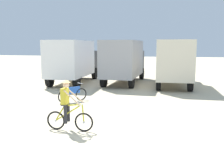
# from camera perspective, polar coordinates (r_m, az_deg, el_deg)

# --- Properties ---
(ground_plane) EXTENTS (120.00, 120.00, 0.00)m
(ground_plane) POSITION_cam_1_polar(r_m,az_deg,el_deg) (9.60, -3.01, -9.81)
(ground_plane) COLOR beige
(box_truck_avon_van) EXTENTS (2.55, 6.81, 3.35)m
(box_truck_avon_van) POSITION_cam_1_polar(r_m,az_deg,el_deg) (21.05, -8.43, 5.30)
(box_truck_avon_van) COLOR white
(box_truck_avon_van) RESTS_ON ground
(box_truck_grey_hauler) EXTENTS (2.59, 6.82, 3.35)m
(box_truck_grey_hauler) POSITION_cam_1_polar(r_m,az_deg,el_deg) (20.69, 2.66, 5.33)
(box_truck_grey_hauler) COLOR #9E9EA3
(box_truck_grey_hauler) RESTS_ON ground
(box_truck_cream_rv) EXTENTS (2.58, 6.82, 3.35)m
(box_truck_cream_rv) POSITION_cam_1_polar(r_m,az_deg,el_deg) (19.89, 13.25, 4.99)
(box_truck_cream_rv) COLOR beige
(box_truck_cream_rv) RESTS_ON ground
(cyclist_orange_shirt) EXTENTS (1.73, 0.52, 1.82)m
(cyclist_orange_shirt) POSITION_cam_1_polar(r_m,az_deg,el_deg) (9.35, -9.59, -5.02)
(cyclist_orange_shirt) COLOR black
(cyclist_orange_shirt) RESTS_ON ground
(bicycle_spare) EXTENTS (1.15, 1.37, 0.97)m
(bicycle_spare) POSITION_cam_1_polar(r_m,az_deg,el_deg) (14.17, -8.54, -2.23)
(bicycle_spare) COLOR black
(bicycle_spare) RESTS_ON ground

